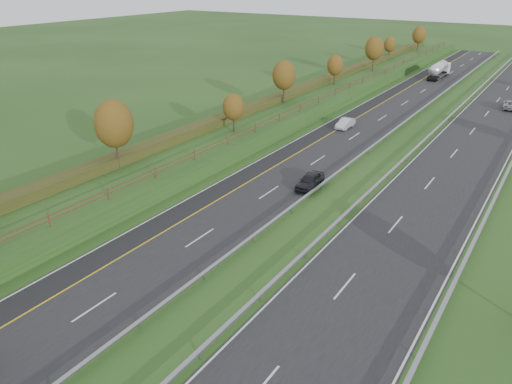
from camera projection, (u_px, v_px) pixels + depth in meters
ground at (390, 152)px, 66.12m from camera, size 400.00×400.00×0.00m
near_carriageway at (349, 133)px, 73.91m from camera, size 10.50×200.00×0.04m
far_carriageway at (466, 153)px, 65.79m from camera, size 10.50×200.00×0.04m
hard_shoulder at (326, 129)px, 75.75m from camera, size 3.00×200.00×0.04m
lane_markings at (391, 140)px, 70.65m from camera, size 26.75×200.00×0.01m
embankment_left at (274, 115)px, 79.91m from camera, size 12.00×200.00×2.00m
hedge_left at (263, 103)px, 80.27m from camera, size 2.20×180.00×1.10m
fence_left at (298, 108)px, 76.68m from camera, size 0.12×189.06×1.20m
median_barrier_near at (387, 136)px, 70.86m from camera, size 0.32×200.00×0.71m
median_barrier_far at (423, 142)px, 68.36m from camera, size 0.32×200.00×0.71m
trees_left at (265, 85)px, 74.97m from camera, size 6.64×164.30×7.66m
road_tanker at (439, 69)px, 112.38m from camera, size 2.40×11.22×3.46m
car_dark_near at (310, 181)px, 54.82m from camera, size 2.22×4.93×1.64m
car_silver_mid at (345, 123)px, 76.16m from camera, size 1.59×4.46×1.47m
car_small_far at (442, 69)px, 119.09m from camera, size 2.54×5.05×1.41m
car_oncoming at (511, 105)px, 86.79m from camera, size 3.05×5.70×1.52m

